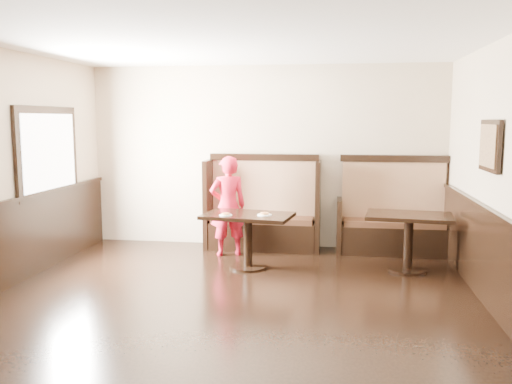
% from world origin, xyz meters
% --- Properties ---
extents(ground, '(7.00, 7.00, 0.00)m').
position_xyz_m(ground, '(0.00, 0.00, 0.00)').
color(ground, black).
rests_on(ground, ground).
extents(room_shell, '(7.00, 7.00, 7.00)m').
position_xyz_m(room_shell, '(-0.30, 0.28, 0.67)').
color(room_shell, tan).
rests_on(room_shell, ground).
extents(booth_main, '(1.75, 0.72, 1.45)m').
position_xyz_m(booth_main, '(0.00, 3.30, 0.53)').
color(booth_main, black).
rests_on(booth_main, ground).
extents(booth_neighbor, '(1.65, 0.72, 1.45)m').
position_xyz_m(booth_neighbor, '(1.95, 3.29, 0.48)').
color(booth_neighbor, black).
rests_on(booth_neighbor, ground).
extents(table_main, '(1.25, 0.88, 0.73)m').
position_xyz_m(table_main, '(-0.05, 2.13, 0.56)').
color(table_main, black).
rests_on(table_main, ground).
extents(table_neighbor, '(1.16, 0.84, 0.75)m').
position_xyz_m(table_neighbor, '(2.05, 2.30, 0.56)').
color(table_neighbor, black).
rests_on(table_neighbor, ground).
extents(child, '(0.62, 0.53, 1.45)m').
position_xyz_m(child, '(-0.44, 2.78, 0.73)').
color(child, red).
rests_on(child, ground).
extents(pizza_plate_left, '(0.17, 0.17, 0.03)m').
position_xyz_m(pizza_plate_left, '(-0.31, 1.99, 0.74)').
color(pizza_plate_left, white).
rests_on(pizza_plate_left, table_main).
extents(pizza_plate_right, '(0.19, 0.19, 0.04)m').
position_xyz_m(pizza_plate_right, '(0.18, 2.07, 0.75)').
color(pizza_plate_right, white).
rests_on(pizza_plate_right, table_main).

